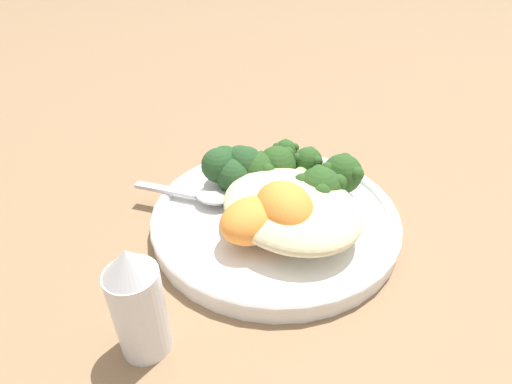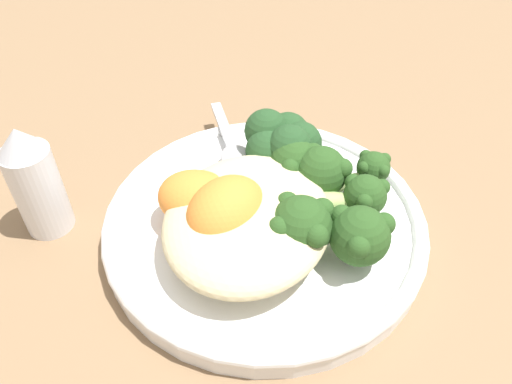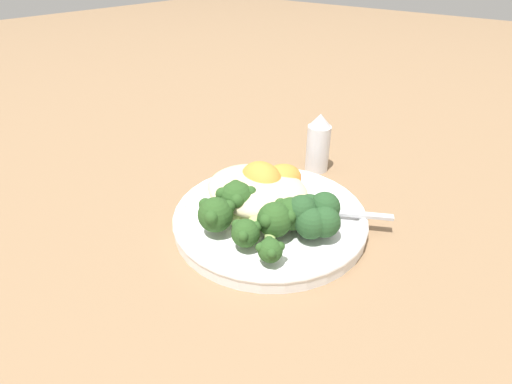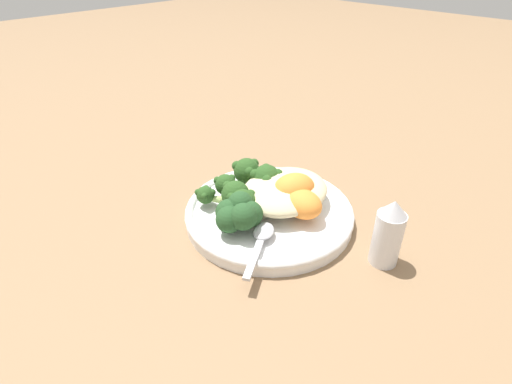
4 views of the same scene
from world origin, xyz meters
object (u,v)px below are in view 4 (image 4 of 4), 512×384
object	(u,v)px
sweet_potato_chunk_2	(294,195)
broccoli_stalk_0	(267,181)
spoon	(262,237)
salt_shaker	(388,233)
broccoli_stalk_3	(223,198)
broccoli_stalk_1	(251,175)
sweet_potato_chunk_1	(294,190)
sweet_potato_chunk_3	(302,204)
plate	(267,211)
quinoa_mound	(285,191)
broccoli_stalk_4	(239,196)
kale_tuft	(239,213)
broccoli_stalk_5	(247,203)
sweet_potato_chunk_0	(301,196)
broccoli_stalk_2	(240,190)

from	to	relation	value
sweet_potato_chunk_2	broccoli_stalk_0	bearing A→B (deg)	-82.65
spoon	salt_shaker	size ratio (longest dim) A/B	1.09
broccoli_stalk_0	broccoli_stalk_3	xyz separation A→B (m)	(0.07, -0.02, -0.01)
broccoli_stalk_0	broccoli_stalk_1	bearing A→B (deg)	37.26
broccoli_stalk_3	salt_shaker	world-z (taller)	salt_shaker
sweet_potato_chunk_1	sweet_potato_chunk_3	world-z (taller)	sweet_potato_chunk_1
plate	broccoli_stalk_3	xyz separation A→B (m)	(0.04, -0.05, 0.02)
quinoa_mound	salt_shaker	world-z (taller)	salt_shaker
broccoli_stalk_4	spoon	distance (m)	0.08
broccoli_stalk_3	spoon	bearing A→B (deg)	130.39
broccoli_stalk_3	kale_tuft	xyz separation A→B (m)	(0.02, 0.05, 0.01)
broccoli_stalk_5	kale_tuft	world-z (taller)	kale_tuft
quinoa_mound	kale_tuft	distance (m)	0.09
spoon	broccoli_stalk_5	bearing A→B (deg)	-146.51
plate	kale_tuft	distance (m)	0.07
sweet_potato_chunk_3	kale_tuft	distance (m)	0.09
sweet_potato_chunk_2	spoon	distance (m)	0.10
broccoli_stalk_1	spoon	size ratio (longest dim) A/B	1.24
broccoli_stalk_3	quinoa_mound	bearing A→B (deg)	-169.09
broccoli_stalk_0	broccoli_stalk_1	distance (m)	0.03
sweet_potato_chunk_0	salt_shaker	world-z (taller)	salt_shaker
broccoli_stalk_5	sweet_potato_chunk_1	size ratio (longest dim) A/B	1.26
broccoli_stalk_2	broccoli_stalk_5	size ratio (longest dim) A/B	1.41
sweet_potato_chunk_0	sweet_potato_chunk_2	world-z (taller)	sweet_potato_chunk_0
salt_shaker	broccoli_stalk_4	bearing A→B (deg)	-71.77
broccoli_stalk_1	quinoa_mound	bearing A→B (deg)	-162.00
broccoli_stalk_2	sweet_potato_chunk_1	xyz separation A→B (m)	(-0.04, 0.07, 0.01)
sweet_potato_chunk_3	broccoli_stalk_1	bearing A→B (deg)	-92.54
broccoli_stalk_1	broccoli_stalk_5	world-z (taller)	broccoli_stalk_1
broccoli_stalk_0	broccoli_stalk_4	xyz separation A→B (m)	(0.05, -0.00, -0.00)
sweet_potato_chunk_0	broccoli_stalk_1	bearing A→B (deg)	-82.36
broccoli_stalk_5	spoon	bearing A→B (deg)	86.81
broccoli_stalk_2	broccoli_stalk_4	xyz separation A→B (m)	(0.02, 0.02, 0.01)
plate	broccoli_stalk_3	distance (m)	0.07
broccoli_stalk_1	broccoli_stalk_2	xyz separation A→B (m)	(0.03, 0.01, -0.01)
broccoli_stalk_4	sweet_potato_chunk_0	bearing A→B (deg)	-177.00
broccoli_stalk_0	sweet_potato_chunk_3	size ratio (longest dim) A/B	1.34
quinoa_mound	sweet_potato_chunk_2	bearing A→B (deg)	111.54
broccoli_stalk_1	salt_shaker	xyz separation A→B (m)	(-0.01, 0.22, 0.01)
sweet_potato_chunk_1	sweet_potato_chunk_2	xyz separation A→B (m)	(-0.00, -0.00, -0.01)
sweet_potato_chunk_3	quinoa_mound	bearing A→B (deg)	-102.84
broccoli_stalk_3	salt_shaker	bearing A→B (deg)	161.33
quinoa_mound	broccoli_stalk_1	size ratio (longest dim) A/B	1.08
quinoa_mound	broccoli_stalk_0	distance (m)	0.03
sweet_potato_chunk_3	kale_tuft	xyz separation A→B (m)	(0.08, -0.04, 0.00)
plate	quinoa_mound	bearing A→B (deg)	158.37
sweet_potato_chunk_2	sweet_potato_chunk_1	bearing A→B (deg)	2.18
broccoli_stalk_1	sweet_potato_chunk_2	xyz separation A→B (m)	(-0.01, 0.08, -0.00)
broccoli_stalk_1	sweet_potato_chunk_0	xyz separation A→B (m)	(-0.01, 0.09, -0.00)
sweet_potato_chunk_3	broccoli_stalk_5	bearing A→B (deg)	-47.47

